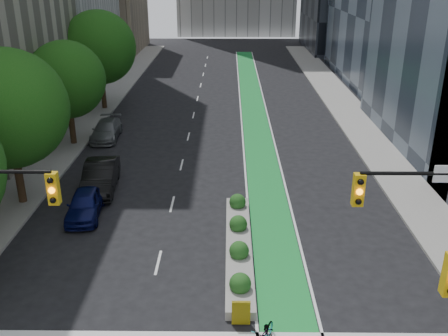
{
  "coord_description": "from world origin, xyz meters",
  "views": [
    {
      "loc": [
        0.72,
        -13.43,
        12.67
      ],
      "look_at": [
        0.47,
        10.14,
        3.0
      ],
      "focal_mm": 40.0,
      "sensor_mm": 36.0,
      "label": 1
    }
  ],
  "objects_px": {
    "bicycle": "(264,336)",
    "parked_car_left_far": "(106,130)",
    "parked_car_left_mid": "(100,177)",
    "parked_car_left_near": "(85,204)",
    "median_planter": "(239,244)"
  },
  "relations": [
    {
      "from": "parked_car_left_mid",
      "to": "parked_car_left_far",
      "type": "xyz_separation_m",
      "value": [
        -1.84,
        9.53,
        -0.16
      ]
    },
    {
      "from": "parked_car_left_far",
      "to": "parked_car_left_mid",
      "type": "bearing_deg",
      "value": -81.44
    },
    {
      "from": "median_planter",
      "to": "parked_car_left_mid",
      "type": "bearing_deg",
      "value": 139.87
    },
    {
      "from": "median_planter",
      "to": "parked_car_left_mid",
      "type": "relative_size",
      "value": 1.98
    },
    {
      "from": "median_planter",
      "to": "parked_car_left_near",
      "type": "height_order",
      "value": "parked_car_left_near"
    },
    {
      "from": "median_planter",
      "to": "parked_car_left_far",
      "type": "xyz_separation_m",
      "value": [
        -10.04,
        16.44,
        0.32
      ]
    },
    {
      "from": "parked_car_left_near",
      "to": "parked_car_left_mid",
      "type": "distance_m",
      "value": 3.4
    },
    {
      "from": "median_planter",
      "to": "parked_car_left_far",
      "type": "height_order",
      "value": "parked_car_left_far"
    },
    {
      "from": "parked_car_left_near",
      "to": "parked_car_left_far",
      "type": "distance_m",
      "value": 13.06
    },
    {
      "from": "parked_car_left_mid",
      "to": "median_planter",
      "type": "bearing_deg",
      "value": -45.56
    },
    {
      "from": "median_planter",
      "to": "parked_car_left_near",
      "type": "relative_size",
      "value": 2.44
    },
    {
      "from": "parked_car_left_near",
      "to": "parked_car_left_mid",
      "type": "height_order",
      "value": "parked_car_left_mid"
    },
    {
      "from": "bicycle",
      "to": "parked_car_left_far",
      "type": "xyz_separation_m",
      "value": [
        -10.84,
        22.82,
        0.23
      ]
    },
    {
      "from": "bicycle",
      "to": "parked_car_left_far",
      "type": "distance_m",
      "value": 25.27
    },
    {
      "from": "parked_car_left_near",
      "to": "parked_car_left_mid",
      "type": "relative_size",
      "value": 0.81
    }
  ]
}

